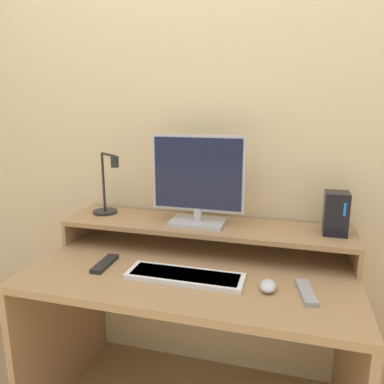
{
  "coord_description": "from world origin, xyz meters",
  "views": [
    {
      "loc": [
        0.37,
        -1.0,
        1.35
      ],
      "look_at": [
        -0.01,
        0.38,
        1.01
      ],
      "focal_mm": 35.0,
      "sensor_mm": 36.0,
      "label": 1
    }
  ],
  "objects_px": {
    "keyboard": "(186,276)",
    "mouse": "(268,286)",
    "router_dock": "(336,213)",
    "monitor": "(198,181)",
    "remote_control": "(105,264)",
    "remote_secondary": "(306,292)",
    "desk_lamp": "(107,194)"
  },
  "relations": [
    {
      "from": "keyboard",
      "to": "remote_control",
      "type": "bearing_deg",
      "value": 176.01
    },
    {
      "from": "remote_control",
      "to": "remote_secondary",
      "type": "height_order",
      "value": "same"
    },
    {
      "from": "remote_control",
      "to": "keyboard",
      "type": "bearing_deg",
      "value": -3.99
    },
    {
      "from": "router_dock",
      "to": "remote_secondary",
      "type": "distance_m",
      "value": 0.4
    },
    {
      "from": "desk_lamp",
      "to": "mouse",
      "type": "height_order",
      "value": "desk_lamp"
    },
    {
      "from": "keyboard",
      "to": "mouse",
      "type": "height_order",
      "value": "mouse"
    },
    {
      "from": "monitor",
      "to": "keyboard",
      "type": "relative_size",
      "value": 0.92
    },
    {
      "from": "remote_secondary",
      "to": "router_dock",
      "type": "bearing_deg",
      "value": 71.5
    },
    {
      "from": "monitor",
      "to": "remote_control",
      "type": "relative_size",
      "value": 2.4
    },
    {
      "from": "monitor",
      "to": "mouse",
      "type": "height_order",
      "value": "monitor"
    },
    {
      "from": "mouse",
      "to": "remote_control",
      "type": "xyz_separation_m",
      "value": [
        -0.66,
        0.03,
        -0.01
      ]
    },
    {
      "from": "monitor",
      "to": "remote_secondary",
      "type": "relative_size",
      "value": 2.28
    },
    {
      "from": "router_dock",
      "to": "remote_secondary",
      "type": "xyz_separation_m",
      "value": [
        -0.11,
        -0.32,
        -0.2
      ]
    },
    {
      "from": "monitor",
      "to": "mouse",
      "type": "xyz_separation_m",
      "value": [
        0.34,
        -0.3,
        -0.3
      ]
    },
    {
      "from": "monitor",
      "to": "desk_lamp",
      "type": "height_order",
      "value": "monitor"
    },
    {
      "from": "mouse",
      "to": "remote_control",
      "type": "bearing_deg",
      "value": 177.01
    },
    {
      "from": "mouse",
      "to": "remote_control",
      "type": "relative_size",
      "value": 0.52
    },
    {
      "from": "desk_lamp",
      "to": "router_dock",
      "type": "height_order",
      "value": "desk_lamp"
    },
    {
      "from": "mouse",
      "to": "remote_secondary",
      "type": "distance_m",
      "value": 0.13
    },
    {
      "from": "monitor",
      "to": "router_dock",
      "type": "height_order",
      "value": "monitor"
    },
    {
      "from": "monitor",
      "to": "keyboard",
      "type": "xyz_separation_m",
      "value": [
        0.03,
        -0.29,
        -0.31
      ]
    },
    {
      "from": "monitor",
      "to": "router_dock",
      "type": "distance_m",
      "value": 0.59
    },
    {
      "from": "router_dock",
      "to": "keyboard",
      "type": "distance_m",
      "value": 0.66
    },
    {
      "from": "monitor",
      "to": "remote_secondary",
      "type": "bearing_deg",
      "value": -32.41
    },
    {
      "from": "desk_lamp",
      "to": "keyboard",
      "type": "xyz_separation_m",
      "value": [
        0.49,
        -0.32,
        -0.21
      ]
    },
    {
      "from": "mouse",
      "to": "monitor",
      "type": "bearing_deg",
      "value": 137.92
    },
    {
      "from": "monitor",
      "to": "keyboard",
      "type": "height_order",
      "value": "monitor"
    },
    {
      "from": "desk_lamp",
      "to": "mouse",
      "type": "distance_m",
      "value": 0.88
    },
    {
      "from": "monitor",
      "to": "desk_lamp",
      "type": "xyz_separation_m",
      "value": [
        -0.46,
        0.03,
        -0.09
      ]
    },
    {
      "from": "remote_control",
      "to": "remote_secondary",
      "type": "relative_size",
      "value": 0.95
    },
    {
      "from": "monitor",
      "to": "remote_control",
      "type": "distance_m",
      "value": 0.52
    },
    {
      "from": "desk_lamp",
      "to": "remote_control",
      "type": "bearing_deg",
      "value": -65.45
    }
  ]
}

